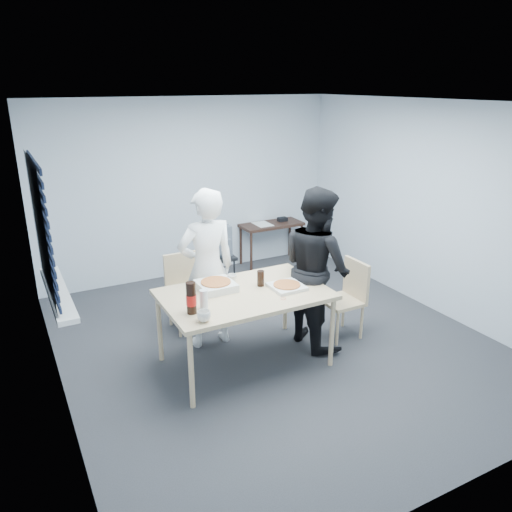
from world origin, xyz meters
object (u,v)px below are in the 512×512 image
chair_right (348,293)px  soda_bottle (191,298)px  person_black (316,267)px  mug_a (204,316)px  stool (220,263)px  backpack (220,242)px  side_table (271,228)px  dining_table (245,298)px  person_white (207,269)px  mug_b (232,279)px  chair_far (185,286)px

chair_right → soda_bottle: soda_bottle is taller
person_black → mug_a: (-1.50, -0.46, -0.04)m
person_black → soda_bottle: 1.56m
chair_right → person_black: bearing=173.2°
stool → backpack: (0.00, -0.01, 0.32)m
chair_right → side_table: bearing=80.6°
dining_table → stool: bearing=73.4°
side_table → stool: 1.36m
chair_right → mug_a: 1.99m
person_white → mug_b: person_white is taller
chair_right → backpack: size_ratio=2.10×
chair_far → soda_bottle: soda_bottle is taller
backpack → soda_bottle: size_ratio=1.41×
side_table → soda_bottle: bearing=-131.1°
backpack → mug_b: (-0.56, -1.58, 0.13)m
dining_table → chair_right: chair_right is taller
chair_right → mug_b: 1.39m
chair_right → soda_bottle: bearing=-173.8°
person_white → mug_b: 0.34m
backpack → mug_a: backpack is taller
dining_table → soda_bottle: bearing=-162.9°
dining_table → backpack: 1.95m
person_black → side_table: person_black is taller
mug_a → mug_b: 0.90m
person_white → stool: (0.72, 1.30, -0.49)m
person_white → mug_a: size_ratio=14.39×
person_black → mug_a: person_black is taller
chair_far → side_table: chair_far is taller
side_table → backpack: bearing=-150.7°
soda_bottle → person_black: bearing=9.7°
backpack → person_white: bearing=-97.2°
person_black → mug_a: bearing=107.1°
chair_right → side_table: chair_right is taller
mug_a → soda_bottle: (-0.04, 0.20, 0.10)m
backpack → mug_b: 1.68m
mug_a → mug_b: (0.59, 0.68, -0.00)m
person_black → side_table: (0.83, 2.46, -0.30)m
chair_far → chair_right: bearing=-34.7°
chair_far → stool: 1.12m
chair_right → backpack: bearing=112.4°
side_table → stool: side_table is taller
stool → soda_bottle: soda_bottle is taller
person_white → backpack: size_ratio=4.17×
chair_far → backpack: size_ratio=2.10×
backpack → mug_b: size_ratio=4.24×
dining_table → person_white: bearing=105.8°
person_black → backpack: person_black is taller
chair_right → dining_table: bearing=-179.3°
stool → mug_a: size_ratio=4.15×
dining_table → person_white: person_white is taller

